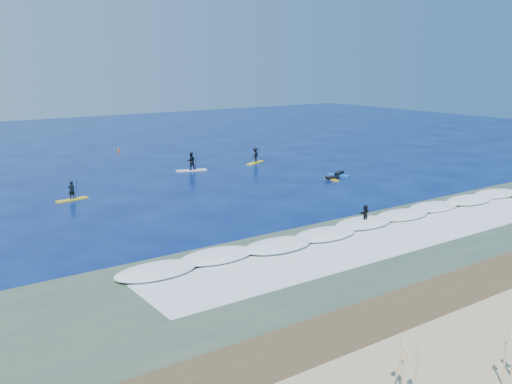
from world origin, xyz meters
TOP-DOWN VIEW (x-y plane):
  - ground at (0.00, 0.00)m, footprint 160.00×160.00m
  - wet_sand_strip at (0.00, -21.50)m, footprint 90.00×5.00m
  - shallow_water at (0.00, -14.00)m, footprint 90.00×13.00m
  - breaking_wave at (0.00, -10.00)m, footprint 40.00×6.00m
  - whitewater at (0.00, -13.00)m, footprint 34.00×5.00m
  - sup_paddler_left at (-13.37, 9.52)m, footprint 2.74×1.09m
  - sup_paddler_center at (1.04, 15.21)m, footprint 3.32×1.72m
  - sup_paddler_right at (9.18, 15.08)m, footprint 2.95×1.94m
  - prone_paddler_near at (9.96, 3.24)m, footprint 1.56×2.01m
  - prone_paddler_far at (11.94, 4.37)m, footprint 1.77×2.36m
  - wave_surfer at (1.13, -9.75)m, footprint 1.86×0.81m
  - marker_buoy at (-0.46, 31.43)m, footprint 0.25×0.25m

SIDE VIEW (x-z plane):
  - ground at x=0.00m, z-range 0.00..0.00m
  - wet_sand_strip at x=0.00m, z-range -0.04..0.04m
  - breaking_wave at x=0.00m, z-range -0.15..0.15m
  - whitewater at x=0.00m, z-range -0.01..0.01m
  - shallow_water at x=0.00m, z-range 0.00..0.01m
  - prone_paddler_near at x=9.96m, z-range -0.07..0.34m
  - prone_paddler_far at x=11.94m, z-range -0.08..0.41m
  - marker_buoy at x=-0.46m, z-range -0.04..0.56m
  - sup_paddler_left at x=-13.37m, z-range -0.35..1.52m
  - wave_surfer at x=1.13m, z-range 0.10..1.40m
  - sup_paddler_right at x=9.18m, z-range -0.23..1.83m
  - sup_paddler_center at x=1.04m, z-range -0.29..1.98m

